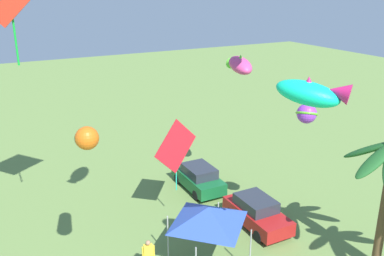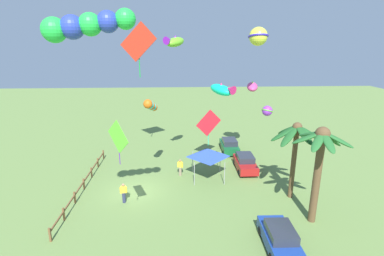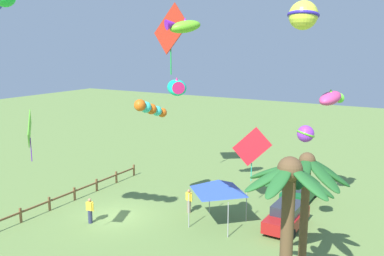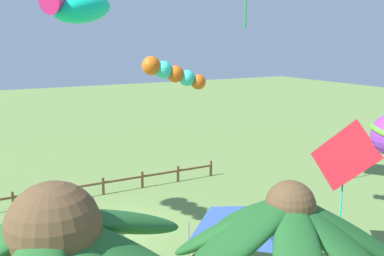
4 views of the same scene
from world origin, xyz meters
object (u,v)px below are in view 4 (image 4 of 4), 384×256
kite_tube_4 (172,73)px  kite_diamond_8 (345,157)px  spectator_1 (219,230)px  festival_tent (243,217)px  spectator_0 (76,213)px  kite_fish_0 (79,7)px

kite_tube_4 → kite_diamond_8: size_ratio=0.71×
kite_tube_4 → kite_diamond_8: 7.28m
spectator_1 → festival_tent: festival_tent is taller
spectator_0 → kite_diamond_8: kite_diamond_8 is taller
spectator_1 → kite_tube_4: bearing=-71.2°
festival_tent → kite_tube_4: bearing=-88.5°
festival_tent → kite_diamond_8: (-4.01, 0.45, 1.59)m
festival_tent → kite_fish_0: bearing=3.5°
kite_fish_0 → kite_diamond_8: size_ratio=0.57×
spectator_1 → kite_tube_4: (0.82, -2.40, 6.00)m
spectator_1 → kite_fish_0: kite_fish_0 is taller
kite_tube_4 → kite_fish_0: bearing=46.7°
spectator_0 → festival_tent: size_ratio=0.56×
spectator_1 → kite_diamond_8: bearing=138.5°
spectator_0 → spectator_1: same height
kite_diamond_8 → kite_tube_4: bearing=-52.2°
spectator_1 → kite_diamond_8: kite_diamond_8 is taller
spectator_0 → kite_fish_0: kite_fish_0 is taller
spectator_0 → spectator_1: 6.29m
spectator_0 → kite_diamond_8: size_ratio=0.43×
festival_tent → kite_fish_0: (5.01, 0.30, 6.37)m
spectator_0 → spectator_1: size_ratio=1.00×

